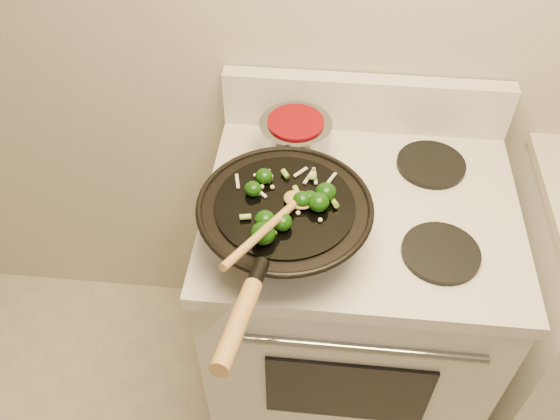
# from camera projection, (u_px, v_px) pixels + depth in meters

# --- Properties ---
(stove) EXTENTS (0.78, 0.67, 1.08)m
(stove) POSITION_uv_depth(u_px,v_px,m) (347.00, 303.00, 1.80)
(stove) COLOR silver
(stove) RESTS_ON ground
(wok) EXTENTS (0.39, 0.65, 0.21)m
(wok) POSITION_uv_depth(u_px,v_px,m) (284.00, 222.00, 1.32)
(wok) COLOR black
(wok) RESTS_ON stove
(stirfry) EXTENTS (0.24, 0.25, 0.05)m
(stirfry) POSITION_uv_depth(u_px,v_px,m) (286.00, 208.00, 1.26)
(stirfry) COLOR #0E3307
(stirfry) RESTS_ON wok
(wooden_spoon) EXTENTS (0.17, 0.30, 0.09)m
(wooden_spoon) POSITION_uv_depth(u_px,v_px,m) (279.00, 217.00, 1.22)
(wooden_spoon) COLOR #A97E42
(wooden_spoon) RESTS_ON wok
(saucepan) EXTENTS (0.19, 0.30, 0.11)m
(saucepan) POSITION_uv_depth(u_px,v_px,m) (295.00, 138.00, 1.54)
(saucepan) COLOR gray
(saucepan) RESTS_ON stove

